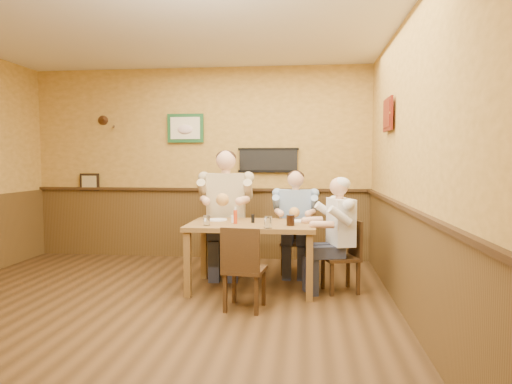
# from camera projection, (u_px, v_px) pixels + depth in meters

# --- Properties ---
(room) EXTENTS (5.02, 5.03, 2.81)m
(room) POSITION_uv_depth(u_px,v_px,m) (157.00, 136.00, 4.41)
(room) COLOR #372410
(room) RESTS_ON ground
(dining_table) EXTENTS (1.40, 0.90, 0.75)m
(dining_table) POSITION_uv_depth(u_px,v_px,m) (252.00, 231.00, 5.10)
(dining_table) COLOR brown
(dining_table) RESTS_ON ground
(chair_back_left) EXTENTS (0.49, 0.49, 0.99)m
(chair_back_left) POSITION_uv_depth(u_px,v_px,m) (226.00, 235.00, 5.83)
(chair_back_left) COLOR #3E2913
(chair_back_left) RESTS_ON ground
(chair_back_right) EXTENTS (0.39, 0.39, 0.83)m
(chair_back_right) POSITION_uv_depth(u_px,v_px,m) (295.00, 241.00, 5.85)
(chair_back_right) COLOR #3E2913
(chair_back_right) RESTS_ON ground
(chair_right_end) EXTENTS (0.46, 0.46, 0.79)m
(chair_right_end) POSITION_uv_depth(u_px,v_px,m) (340.00, 256.00, 5.01)
(chair_right_end) COLOR #3E2913
(chair_right_end) RESTS_ON ground
(chair_near_side) EXTENTS (0.43, 0.43, 0.82)m
(chair_near_side) POSITION_uv_depth(u_px,v_px,m) (245.00, 267.00, 4.42)
(chair_near_side) COLOR #3E2913
(chair_near_side) RESTS_ON ground
(diner_tan_shirt) EXTENTS (0.70, 0.70, 1.41)m
(diner_tan_shirt) POSITION_uv_depth(u_px,v_px,m) (226.00, 218.00, 5.81)
(diner_tan_shirt) COLOR #CCB98C
(diner_tan_shirt) RESTS_ON ground
(diner_blue_polo) EXTENTS (0.55, 0.55, 1.18)m
(diner_blue_polo) POSITION_uv_depth(u_px,v_px,m) (295.00, 227.00, 5.84)
(diner_blue_polo) COLOR #819FC2
(diner_blue_polo) RESTS_ON ground
(diner_white_elder) EXTENTS (0.65, 0.65, 1.14)m
(diner_white_elder) POSITION_uv_depth(u_px,v_px,m) (341.00, 241.00, 5.00)
(diner_white_elder) COLOR silver
(diner_white_elder) RESTS_ON ground
(water_glass_left) EXTENTS (0.08, 0.08, 0.11)m
(water_glass_left) POSITION_uv_depth(u_px,v_px,m) (207.00, 220.00, 4.90)
(water_glass_left) COLOR white
(water_glass_left) RESTS_ON dining_table
(water_glass_mid) EXTENTS (0.09, 0.09, 0.12)m
(water_glass_mid) POSITION_uv_depth(u_px,v_px,m) (268.00, 222.00, 4.69)
(water_glass_mid) COLOR white
(water_glass_mid) RESTS_ON dining_table
(cola_tumbler) EXTENTS (0.11, 0.11, 0.11)m
(cola_tumbler) POSITION_uv_depth(u_px,v_px,m) (290.00, 220.00, 4.88)
(cola_tumbler) COLOR black
(cola_tumbler) RESTS_ON dining_table
(hot_sauce_bottle) EXTENTS (0.04, 0.04, 0.17)m
(hot_sauce_bottle) POSITION_uv_depth(u_px,v_px,m) (235.00, 216.00, 5.02)
(hot_sauce_bottle) COLOR #C33B14
(hot_sauce_bottle) RESTS_ON dining_table
(salt_shaker) EXTENTS (0.04, 0.04, 0.08)m
(salt_shaker) POSITION_uv_depth(u_px,v_px,m) (233.00, 219.00, 5.11)
(salt_shaker) COLOR white
(salt_shaker) RESTS_ON dining_table
(pepper_shaker) EXTENTS (0.04, 0.04, 0.09)m
(pepper_shaker) POSITION_uv_depth(u_px,v_px,m) (253.00, 219.00, 5.10)
(pepper_shaker) COLOR black
(pepper_shaker) RESTS_ON dining_table
(plate_far_left) EXTENTS (0.25, 0.25, 0.02)m
(plate_far_left) POSITION_uv_depth(u_px,v_px,m) (217.00, 220.00, 5.31)
(plate_far_left) COLOR white
(plate_far_left) RESTS_ON dining_table
(plate_far_right) EXTENTS (0.24, 0.24, 0.01)m
(plate_far_right) POSITION_uv_depth(u_px,v_px,m) (299.00, 221.00, 5.20)
(plate_far_right) COLOR silver
(plate_far_right) RESTS_ON dining_table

